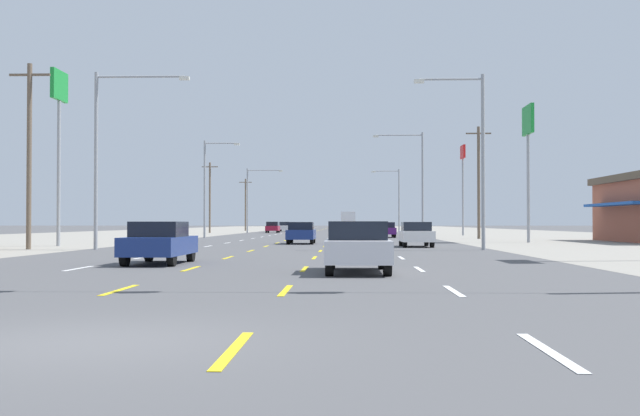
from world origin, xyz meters
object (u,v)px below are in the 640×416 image
object	(u,v)px
streetlight_left_row_0	(107,144)
sedan_far_right_farther	(376,228)
hatchback_far_left_distant_b	(285,227)
pole_sign_left_row_1	(59,111)
streetlight_left_row_2	(252,195)
sedan_inner_right_nearest	(358,246)
sedan_center_turn_midfar	(301,233)
pole_sign_right_row_2	(463,167)
sedan_far_right_distant_a	(373,227)
streetlight_left_row_1	(208,182)
streetlight_right_row_1	(417,176)
streetlight_right_row_0	(476,148)
sedan_far_right_far	(386,230)
sedan_far_right_mid	(416,234)
pole_sign_right_row_1	(528,135)
streetlight_right_row_2	(396,196)
sedan_inner_left_near	(160,242)
hatchback_far_left_farthest	(273,227)
box_truck_inner_right_distant_c	(348,220)

from	to	relation	value
streetlight_left_row_0	sedan_far_right_farther	bearing A→B (deg)	75.20
hatchback_far_left_distant_b	pole_sign_left_row_1	size ratio (longest dim) A/B	0.37
pole_sign_left_row_1	streetlight_left_row_2	bearing A→B (deg)	85.14
streetlight_left_row_2	sedan_inner_right_nearest	bearing A→B (deg)	-80.94
sedan_center_turn_midfar	pole_sign_left_row_1	size ratio (longest dim) A/B	0.42
pole_sign_right_row_2	streetlight_left_row_0	size ratio (longest dim) A/B	1.06
sedan_far_right_farther	hatchback_far_left_distant_b	bearing A→B (deg)	122.47
pole_sign_left_row_1	pole_sign_right_row_2	distance (m)	49.85
sedan_far_right_distant_a	sedan_center_turn_midfar	bearing A→B (deg)	-96.39
streetlight_left_row_1	pole_sign_left_row_1	bearing A→B (deg)	-100.20
sedan_inner_right_nearest	streetlight_right_row_1	bearing A→B (deg)	82.76
sedan_far_right_farther	streetlight_right_row_0	size ratio (longest dim) A/B	0.49
sedan_far_right_far	streetlight_left_row_0	xyz separation A→B (m)	(-16.41, -33.69, 4.80)
pole_sign_left_row_1	pole_sign_right_row_2	xyz separation A→B (m)	(30.39, 39.51, -0.60)
pole_sign_right_row_2	streetlight_right_row_1	distance (m)	15.56
streetlight_left_row_0	sedan_far_right_mid	bearing A→B (deg)	17.81
sedan_far_right_mid	streetlight_right_row_0	distance (m)	7.50
pole_sign_right_row_1	streetlight_right_row_2	xyz separation A→B (m)	(-6.30, 47.67, -2.72)
sedan_inner_left_near	sedan_center_turn_midfar	distance (m)	25.55
sedan_inner_left_near	sedan_far_right_farther	xyz separation A→B (m)	(10.42, 76.62, 0.00)
hatchback_far_left_farthest	sedan_far_right_distant_a	xyz separation A→B (m)	(14.21, 8.99, -0.03)
sedan_far_right_farther	streetlight_right_row_0	world-z (taller)	streetlight_right_row_0
sedan_far_right_distant_a	streetlight_right_row_2	xyz separation A→B (m)	(2.58, -12.24, 4.23)
pole_sign_right_row_2	box_truck_inner_right_distant_c	bearing A→B (deg)	105.41
sedan_center_turn_midfar	streetlight_right_row_2	xyz separation A→B (m)	(9.71, 51.41, 4.23)
sedan_far_right_far	hatchback_far_left_distant_b	bearing A→B (deg)	105.04
pole_sign_right_row_2	streetlight_left_row_1	bearing A→B (deg)	-151.38
hatchback_far_left_farthest	sedan_far_right_distant_a	size ratio (longest dim) A/B	0.87
hatchback_far_left_distant_b	sedan_center_turn_midfar	bearing A→B (deg)	-84.64
hatchback_far_left_distant_b	pole_sign_right_row_1	distance (m)	73.31
sedan_far_right_far	box_truck_inner_right_distant_c	bearing A→B (deg)	93.38
streetlight_right_row_1	streetlight_left_row_2	size ratio (longest dim) A/B	1.13
sedan_far_right_far	box_truck_inner_right_distant_c	world-z (taller)	box_truck_inner_right_distant_c
pole_sign_right_row_1	sedan_far_right_mid	bearing A→B (deg)	-132.08
pole_sign_right_row_2	streetlight_right_row_0	world-z (taller)	pole_sign_right_row_2
pole_sign_right_row_2	pole_sign_left_row_1	bearing A→B (deg)	-127.57
sedan_inner_right_nearest	pole_sign_right_row_1	distance (m)	36.35
sedan_inner_left_near	sedan_far_right_farther	bearing A→B (deg)	82.26
sedan_center_turn_midfar	streetlight_left_row_2	xyz separation A→B (m)	(-9.61, 51.41, 4.42)
hatchback_far_left_farthest	hatchback_far_left_distant_b	size ratio (longest dim) A/B	1.00
sedan_far_right_mid	pole_sign_left_row_1	world-z (taller)	pole_sign_left_row_1
streetlight_right_row_0	pole_sign_right_row_2	bearing A→B (deg)	82.24
sedan_far_right_distant_a	streetlight_right_row_0	xyz separation A→B (m)	(2.62, -75.13, 4.52)
hatchback_far_left_distant_b	streetlight_left_row_0	size ratio (longest dim) A/B	0.42
sedan_far_right_mid	sedan_far_right_far	xyz separation A→B (m)	(-0.31, 28.32, 0.00)
streetlight_left_row_2	sedan_far_right_distant_a	bearing A→B (deg)	36.17
hatchback_far_left_distant_b	streetlight_right_row_2	distance (m)	27.57
sedan_far_right_distant_a	streetlight_left_row_1	xyz separation A→B (m)	(-16.99, -43.68, 4.46)
streetlight_right_row_0	streetlight_left_row_0	bearing A→B (deg)	180.00
sedan_center_turn_midfar	pole_sign_left_row_1	xyz separation A→B (m)	(-14.44, -5.46, 7.44)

